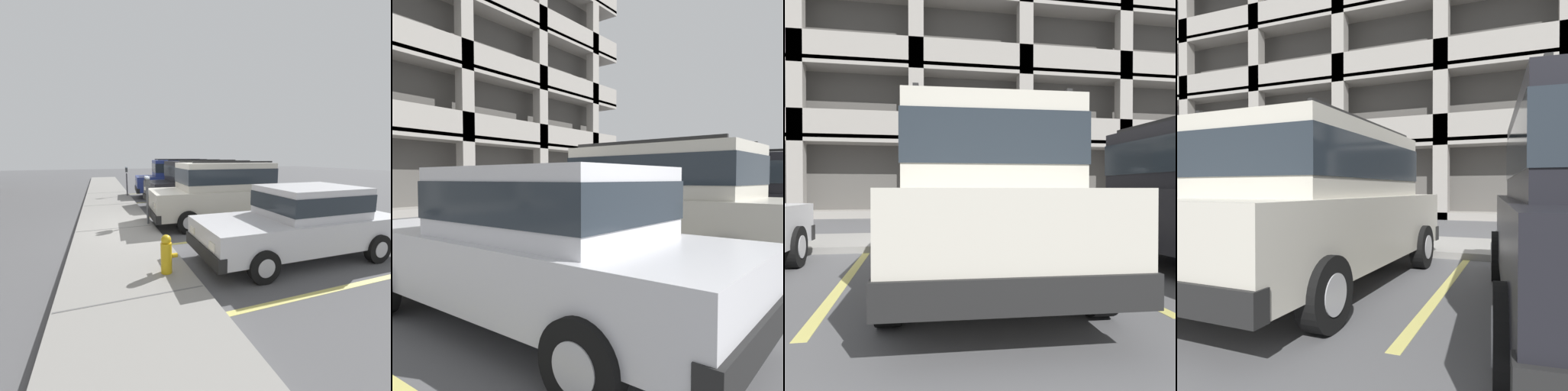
# 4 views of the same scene
# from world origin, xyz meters

# --- Properties ---
(ground_plane) EXTENTS (80.00, 80.00, 0.10)m
(ground_plane) POSITION_xyz_m (0.00, 0.00, -0.05)
(ground_plane) COLOR #565659
(sidewalk) EXTENTS (40.00, 2.20, 0.12)m
(sidewalk) POSITION_xyz_m (0.00, 1.30, 0.06)
(sidewalk) COLOR gray
(sidewalk) RESTS_ON ground_plane
(parking_stall_lines) EXTENTS (12.54, 4.80, 0.01)m
(parking_stall_lines) POSITION_xyz_m (1.55, -1.40, 0.00)
(parking_stall_lines) COLOR #DBD16B
(parking_stall_lines) RESTS_ON ground_plane
(silver_suv) EXTENTS (2.15, 4.85, 2.03)m
(silver_suv) POSITION_xyz_m (0.04, -2.12, 1.09)
(silver_suv) COLOR beige
(silver_suv) RESTS_ON ground_plane
(parking_meter_near) EXTENTS (0.35, 0.12, 1.47)m
(parking_meter_near) POSITION_xyz_m (0.21, 0.35, 1.21)
(parking_meter_near) COLOR #595B60
(parking_meter_near) RESTS_ON sidewalk
(parking_garage) EXTENTS (32.00, 10.00, 13.25)m
(parking_garage) POSITION_xyz_m (-0.63, 14.16, 6.03)
(parking_garage) COLOR #54514D
(parking_garage) RESTS_ON ground_plane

